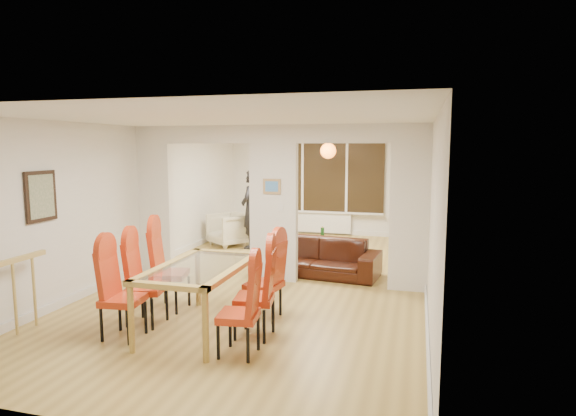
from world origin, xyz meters
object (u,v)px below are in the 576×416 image
at_px(dining_table, 201,297).
at_px(armchair, 229,229).
at_px(dining_chair_rc, 264,279).
at_px(dining_chair_la, 123,293).
at_px(bowl, 323,239).
at_px(dining_chair_lb, 146,282).
at_px(dining_chair_lc, 170,269).
at_px(person, 251,209).
at_px(dining_chair_rb, 254,292).
at_px(sofa, 316,257).
at_px(television, 402,235).
at_px(coffee_table, 322,245).
at_px(bottle, 322,234).
at_px(dining_chair_ra, 238,309).

relative_size(dining_table, armchair, 2.17).
xyz_separation_m(dining_table, dining_chair_rc, (0.63, 0.57, 0.13)).
xyz_separation_m(dining_chair_la, dining_chair_rc, (1.40, 1.05, -0.01)).
xyz_separation_m(armchair, bowl, (2.20, -0.07, -0.11)).
xyz_separation_m(dining_chair_lb, armchair, (-0.86, 4.86, -0.18)).
height_order(dining_chair_lc, person, person).
distance_m(dining_table, dining_chair_rb, 0.72).
relative_size(dining_chair_lb, sofa, 0.50).
height_order(dining_chair_la, television, dining_chair_la).
relative_size(dining_chair_la, coffee_table, 1.06).
height_order(person, bowl, person).
bearing_deg(dining_chair_rc, dining_chair_lc, -172.08).
relative_size(dining_chair_lb, dining_chair_rb, 1.00).
height_order(person, bottle, person).
bearing_deg(dining_chair_lc, dining_table, -51.19).
relative_size(dining_chair_lb, person, 0.63).
xyz_separation_m(dining_table, person, (-1.03, 4.72, 0.46)).
height_order(dining_chair_rc, person, person).
bearing_deg(bowl, dining_chair_rb, -88.58).
height_order(dining_chair_lc, coffee_table, dining_chair_lc).
height_order(dining_chair_rb, person, person).
bearing_deg(person, coffee_table, 97.47).
distance_m(dining_chair_ra, sofa, 3.48).
relative_size(dining_chair_ra, bottle, 3.37).
bearing_deg(sofa, dining_chair_rb, -86.16).
height_order(dining_chair_rc, bottle, dining_chair_rc).
distance_m(sofa, coffee_table, 1.95).
xyz_separation_m(television, bowl, (-1.63, -0.97, -0.01)).
height_order(sofa, television, sofa).
height_order(dining_chair_ra, armchair, dining_chair_ra).
bearing_deg(person, armchair, -99.43).
bearing_deg(coffee_table, dining_chair_rb, -88.34).
relative_size(dining_chair_ra, coffee_table, 1.01).
xyz_separation_m(dining_chair_rb, dining_chair_rc, (-0.08, 0.61, -0.01)).
bearing_deg(dining_table, armchair, 108.37).
bearing_deg(dining_chair_la, dining_chair_ra, -9.59).
bearing_deg(coffee_table, bowl, -64.75).
distance_m(dining_chair_la, bowl, 5.44).
bearing_deg(bowl, dining_chair_lb, -105.58).
bearing_deg(dining_chair_lb, television, 51.44).
relative_size(person, television, 1.90).
height_order(television, bottle, bottle).
height_order(dining_chair_rb, sofa, dining_chair_rb).
relative_size(dining_chair_rb, bowl, 5.61).
height_order(dining_chair_ra, bowl, dining_chair_ra).
bearing_deg(bowl, person, -177.73).
bearing_deg(dining_chair_ra, dining_table, 134.40).
height_order(dining_chair_lc, dining_chair_rc, dining_chair_lc).
relative_size(dining_chair_la, dining_chair_rb, 1.00).
height_order(dining_chair_rb, coffee_table, dining_chair_rb).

